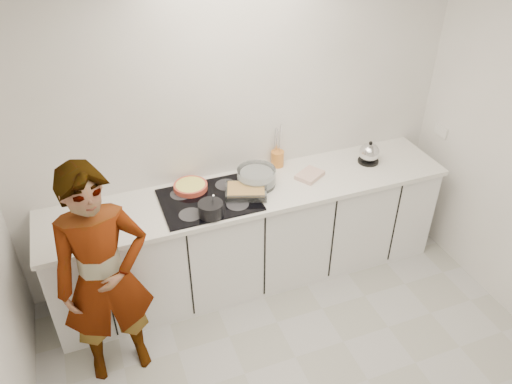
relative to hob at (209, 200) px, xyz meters
name	(u,v)px	position (x,y,z in m)	size (l,w,h in m)	color
ceiling	(363,4)	(0.35, -1.26, 1.68)	(3.60, 3.20, 0.00)	white
wall_back	(237,127)	(0.35, 0.34, 0.38)	(3.60, 0.00, 2.60)	white
base_cabinets	(252,237)	(0.35, 0.02, -0.48)	(3.20, 0.58, 0.87)	white
countertop	(252,192)	(0.35, 0.02, -0.03)	(3.24, 0.64, 0.04)	white
hob	(209,200)	(0.00, 0.00, 0.00)	(0.72, 0.54, 0.01)	black
tart_dish	(191,186)	(-0.09, 0.18, 0.03)	(0.30, 0.30, 0.04)	#CE4B37
saucepan	(211,209)	(-0.04, -0.19, 0.06)	(0.21, 0.21, 0.17)	black
baking_dish	(246,191)	(0.28, -0.04, 0.04)	(0.37, 0.32, 0.06)	silver
mixing_bowl	(256,178)	(0.41, 0.08, 0.06)	(0.34, 0.34, 0.14)	silver
tea_towel	(310,175)	(0.86, 0.03, 0.01)	(0.22, 0.16, 0.04)	white
kettle	(369,153)	(1.42, 0.07, 0.08)	(0.23, 0.23, 0.20)	black
utensil_crock	(277,159)	(0.68, 0.29, 0.06)	(0.11, 0.11, 0.13)	orange
cook	(104,279)	(-0.84, -0.49, -0.08)	(0.61, 0.40, 1.67)	white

